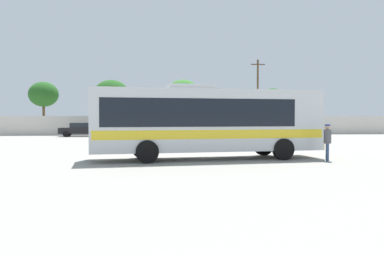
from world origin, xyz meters
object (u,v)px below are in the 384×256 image
(attendant_by_bus_door, at_px, (327,140))
(roadside_tree_left, at_px, (44,94))
(roadside_tree_midright, at_px, (183,95))
(parked_car_second_silver, at_px, (129,129))
(parked_car_leftmost_black, at_px, (81,129))
(roadside_tree_midleft, at_px, (111,95))
(roadside_tree_right, at_px, (273,100))
(utility_pole_near, at_px, (258,95))
(coach_bus_silver_yellow, at_px, (204,120))

(attendant_by_bus_door, bearing_deg, roadside_tree_left, 121.71)
(roadside_tree_midright, bearing_deg, parked_car_second_silver, -129.01)
(parked_car_leftmost_black, distance_m, roadside_tree_midleft, 7.83)
(roadside_tree_midleft, xyz_separation_m, roadside_tree_right, (21.66, 3.54, -0.33))
(attendant_by_bus_door, bearing_deg, utility_pole_near, 80.43)
(coach_bus_silver_yellow, distance_m, roadside_tree_left, 37.45)
(parked_car_second_silver, bearing_deg, parked_car_leftmost_black, -176.32)
(parked_car_leftmost_black, height_order, roadside_tree_right, roadside_tree_right)
(coach_bus_silver_yellow, height_order, roadside_tree_left, roadside_tree_left)
(attendant_by_bus_door, relative_size, roadside_tree_left, 0.26)
(coach_bus_silver_yellow, xyz_separation_m, attendant_by_bus_door, (5.65, -1.45, -0.96))
(coach_bus_silver_yellow, distance_m, roadside_tree_midleft, 32.51)
(parked_car_leftmost_black, distance_m, roadside_tree_left, 11.03)
(coach_bus_silver_yellow, relative_size, parked_car_second_silver, 2.70)
(parked_car_second_silver, bearing_deg, utility_pole_near, 19.67)
(attendant_by_bus_door, xyz_separation_m, parked_car_leftmost_black, (-15.77, 26.86, -0.20))
(parked_car_leftmost_black, height_order, utility_pole_near, utility_pole_near)
(roadside_tree_left, relative_size, roadside_tree_midright, 0.93)
(attendant_by_bus_door, xyz_separation_m, roadside_tree_midleft, (-13.01, 32.99, 3.83))
(parked_car_leftmost_black, xyz_separation_m, roadside_tree_midright, (11.86, 8.57, 4.23))
(roadside_tree_midright, height_order, roadside_tree_right, roadside_tree_midright)
(parked_car_second_silver, relative_size, utility_pole_near, 0.45)
(roadside_tree_left, xyz_separation_m, roadside_tree_midleft, (8.70, -2.16, -0.18))
(roadside_tree_left, distance_m, roadside_tree_midright, 17.80)
(attendant_by_bus_door, relative_size, parked_car_leftmost_black, 0.39)
(utility_pole_near, bearing_deg, attendant_by_bus_door, -99.57)
(coach_bus_silver_yellow, relative_size, roadside_tree_midright, 1.63)
(parked_car_second_silver, height_order, roadside_tree_right, roadside_tree_right)
(coach_bus_silver_yellow, xyz_separation_m, roadside_tree_right, (14.30, 35.08, 2.54))
(parked_car_second_silver, xyz_separation_m, roadside_tree_left, (-11.13, 7.95, 4.19))
(roadside_tree_right, bearing_deg, parked_car_leftmost_black, -158.40)
(parked_car_second_silver, height_order, roadside_tree_midleft, roadside_tree_midleft)
(parked_car_second_silver, bearing_deg, roadside_tree_right, 25.90)
(roadside_tree_midright, bearing_deg, roadside_tree_left, -179.08)
(coach_bus_silver_yellow, height_order, attendant_by_bus_door, coach_bus_silver_yellow)
(roadside_tree_midleft, height_order, roadside_tree_right, roadside_tree_midleft)
(roadside_tree_midleft, bearing_deg, roadside_tree_left, 166.08)
(parked_car_leftmost_black, xyz_separation_m, roadside_tree_midleft, (2.76, 6.13, 4.02))
(roadside_tree_right, bearing_deg, attendant_by_bus_door, -103.32)
(attendant_by_bus_door, bearing_deg, roadside_tree_midleft, 111.53)
(utility_pole_near, xyz_separation_m, roadside_tree_right, (3.09, 3.57, -0.45))
(attendant_by_bus_door, relative_size, roadside_tree_midright, 0.24)
(parked_car_leftmost_black, distance_m, utility_pole_near, 22.57)
(parked_car_second_silver, bearing_deg, roadside_tree_midright, 50.99)
(utility_pole_near, distance_m, roadside_tree_left, 27.36)
(parked_car_leftmost_black, relative_size, roadside_tree_left, 0.66)
(utility_pole_near, relative_size, roadside_tree_left, 1.44)
(parked_car_leftmost_black, height_order, parked_car_second_silver, parked_car_second_silver)
(coach_bus_silver_yellow, xyz_separation_m, roadside_tree_midleft, (-7.36, 31.54, 2.87))
(coach_bus_silver_yellow, xyz_separation_m, roadside_tree_midright, (1.74, 33.98, 3.08))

